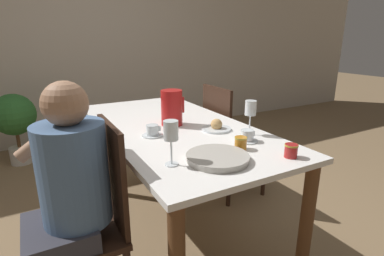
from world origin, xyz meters
name	(u,v)px	position (x,y,z in m)	size (l,w,h in m)	color
ground_plane	(175,227)	(0.00, 0.00, 0.00)	(20.00, 20.00, 0.00)	#7F6647
wall_back	(91,39)	(0.00, 2.42, 1.30)	(10.00, 0.06, 2.60)	beige
dining_table	(173,141)	(0.00, 0.00, 0.67)	(0.87, 1.76, 0.78)	white
chair_person_side	(92,218)	(-0.62, -0.38, 0.49)	(0.42, 0.42, 0.96)	#331E14
chair_opposite	(227,140)	(0.62, 0.23, 0.49)	(0.42, 0.42, 0.96)	#331E14
person_seated	(67,189)	(-0.71, -0.41, 0.69)	(0.39, 0.41, 1.17)	#33333D
red_pitcher	(171,108)	(0.00, 0.01, 0.89)	(0.16, 0.14, 0.23)	red
wine_glass_water	(171,133)	(-0.28, -0.58, 0.93)	(0.07, 0.07, 0.21)	white
wine_glass_juice	(251,110)	(0.31, -0.40, 0.93)	(0.07, 0.07, 0.20)	white
teacup_near_person	(247,136)	(0.22, -0.49, 0.81)	(0.12, 0.12, 0.07)	silver
teacup_across	(152,131)	(-0.20, -0.15, 0.81)	(0.12, 0.12, 0.07)	silver
serving_tray	(217,158)	(-0.07, -0.64, 0.79)	(0.30, 0.30, 0.03)	#B7B2A8
bread_plate	(216,127)	(0.19, -0.23, 0.80)	(0.18, 0.18, 0.07)	silver
jam_jar_amber	(291,150)	(0.26, -0.77, 0.81)	(0.06, 0.06, 0.07)	#A81E1E
jam_jar_red	(241,142)	(0.12, -0.57, 0.81)	(0.06, 0.06, 0.07)	#C67A1E
potted_plant	(14,119)	(-0.97, 1.86, 0.51)	(0.44, 0.44, 0.77)	beige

